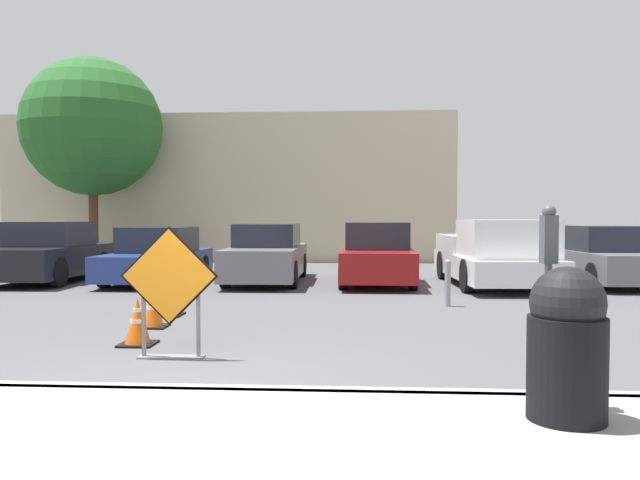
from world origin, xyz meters
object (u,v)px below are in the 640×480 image
traffic_cone_third (166,298)px  parked_car_fourth (267,255)px  traffic_cone_second (153,309)px  bollard_second (547,276)px  parked_car_third (158,257)px  parked_car_fifth (377,256)px  parking_meter (548,270)px  parked_car_sixth (606,258)px  trash_bin (567,343)px  bollard_nearest (448,281)px  pickup_truck (497,257)px  road_closed_sign (170,287)px  parked_car_second (50,254)px  traffic_cone_nearest (138,322)px

traffic_cone_third → parked_car_fourth: (0.90, 5.58, 0.40)m
traffic_cone_second → bollard_second: bearing=21.0°
parked_car_third → parked_car_fifth: (5.63, -0.06, 0.06)m
traffic_cone_third → parking_meter: 7.12m
parked_car_sixth → trash_bin: parked_car_sixth is taller
traffic_cone_second → parking_meter: (4.62, -4.10, 0.96)m
bollard_nearest → parked_car_sixth: bearing=42.2°
pickup_truck → trash_bin: pickup_truck is taller
parked_car_fourth → pickup_truck: (5.64, -0.80, 0.03)m
parked_car_sixth → parking_meter: bearing=64.5°
road_closed_sign → parked_car_third: road_closed_sign is taller
parked_car_second → bollard_second: 12.10m
road_closed_sign → bollard_second: size_ratio=1.41×
parked_car_third → trash_bin: 12.86m
parked_car_third → traffic_cone_second: bearing=107.9°
parked_car_fourth → trash_bin: 11.80m
parked_car_second → parked_car_third: size_ratio=0.96×
parked_car_sixth → bollard_second: parked_car_sixth is taller
parked_car_fifth → bollard_second: size_ratio=3.88×
traffic_cone_third → parking_meter: size_ratio=0.37×
parked_car_fourth → parked_car_third: bearing=2.6°
parked_car_sixth → bollard_nearest: 5.98m
parked_car_fourth → parked_car_second: bearing=2.1°
traffic_cone_second → parked_car_fifth: 7.40m
traffic_cone_nearest → bollard_nearest: bearing=40.1°
traffic_cone_second → traffic_cone_third: traffic_cone_third is taller
traffic_cone_second → parking_meter: 6.26m
parked_car_second → bollard_nearest: (9.64, -3.89, -0.25)m
traffic_cone_nearest → traffic_cone_third: bearing=98.7°
traffic_cone_second → parked_car_third: bearing=107.4°
pickup_truck → parking_meter: size_ratio=3.18×
traffic_cone_third → traffic_cone_nearest: bearing=-81.3°
parked_car_fifth → trash_bin: size_ratio=3.71×
road_closed_sign → parked_car_third: bearing=108.9°
parked_car_fifth → trash_bin: (1.09, -10.91, 0.02)m
road_closed_sign → parked_car_sixth: size_ratio=0.36×
parking_meter → parked_car_third: bearing=122.1°
bollard_nearest → parked_car_second: bearing=158.0°
traffic_cone_nearest → parked_car_third: (-2.28, 7.82, 0.34)m
road_closed_sign → trash_bin: road_closed_sign is taller
traffic_cone_nearest → trash_bin: 5.46m
road_closed_sign → pickup_truck: 9.66m
parking_meter → parked_car_fourth: bearing=109.7°
parked_car_sixth → bollard_nearest: bearing=40.0°
road_closed_sign → parked_car_sixth: (8.31, 8.58, -0.19)m
road_closed_sign → pickup_truck: (5.51, 7.93, -0.13)m
parked_car_fourth → road_closed_sign: bearing=90.2°
parked_car_third → road_closed_sign: bearing=109.4°
traffic_cone_nearest → parked_car_third: size_ratio=0.14×
traffic_cone_nearest → parked_car_fourth: parked_car_fourth is taller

